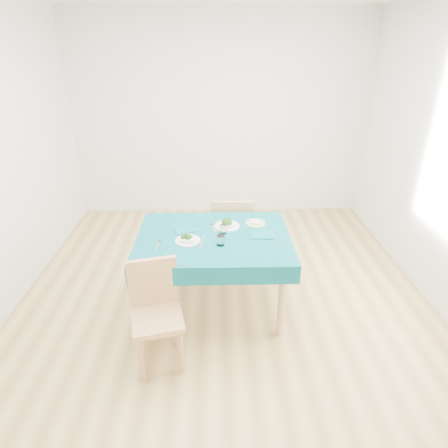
{
  "coord_description": "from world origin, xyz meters",
  "views": [
    {
      "loc": [
        -0.07,
        -2.94,
        2.28
      ],
      "look_at": [
        0.0,
        0.0,
        0.85
      ],
      "focal_mm": 30.0,
      "sensor_mm": 36.0,
      "label": 1
    }
  ],
  "objects_px": {
    "table": "(214,273)",
    "chair_far": "(232,221)",
    "bowl_near": "(188,238)",
    "chair_near": "(157,315)",
    "side_plate": "(256,223)",
    "bowl_far": "(227,223)"
  },
  "relations": [
    {
      "from": "table",
      "to": "chair_far",
      "type": "xyz_separation_m",
      "value": [
        0.2,
        0.76,
        0.17
      ]
    },
    {
      "from": "bowl_near",
      "to": "chair_near",
      "type": "bearing_deg",
      "value": -108.86
    },
    {
      "from": "table",
      "to": "side_plate",
      "type": "relative_size",
      "value": 7.01
    },
    {
      "from": "bowl_near",
      "to": "chair_far",
      "type": "bearing_deg",
      "value": 63.82
    },
    {
      "from": "chair_near",
      "to": "bowl_far",
      "type": "bearing_deg",
      "value": 45.02
    },
    {
      "from": "table",
      "to": "bowl_far",
      "type": "height_order",
      "value": "bowl_far"
    },
    {
      "from": "table",
      "to": "chair_near",
      "type": "height_order",
      "value": "chair_near"
    },
    {
      "from": "bowl_far",
      "to": "bowl_near",
      "type": "bearing_deg",
      "value": -141.18
    },
    {
      "from": "chair_near",
      "to": "chair_far",
      "type": "bearing_deg",
      "value": 53.85
    },
    {
      "from": "bowl_far",
      "to": "chair_far",
      "type": "bearing_deg",
      "value": 82.54
    },
    {
      "from": "bowl_far",
      "to": "side_plate",
      "type": "relative_size",
      "value": 1.22
    },
    {
      "from": "chair_near",
      "to": "bowl_near",
      "type": "relative_size",
      "value": 4.34
    },
    {
      "from": "chair_far",
      "to": "bowl_far",
      "type": "xyz_separation_m",
      "value": [
        -0.08,
        -0.58,
        0.25
      ]
    },
    {
      "from": "chair_near",
      "to": "side_plate",
      "type": "relative_size",
      "value": 4.9
    },
    {
      "from": "bowl_near",
      "to": "table",
      "type": "bearing_deg",
      "value": 21.98
    },
    {
      "from": "chair_near",
      "to": "bowl_far",
      "type": "height_order",
      "value": "chair_near"
    },
    {
      "from": "chair_near",
      "to": "bowl_far",
      "type": "distance_m",
      "value": 1.08
    },
    {
      "from": "bowl_far",
      "to": "side_plate",
      "type": "bearing_deg",
      "value": 11.91
    },
    {
      "from": "table",
      "to": "chair_far",
      "type": "distance_m",
      "value": 0.81
    },
    {
      "from": "chair_near",
      "to": "side_plate",
      "type": "bearing_deg",
      "value": 35.81
    },
    {
      "from": "bowl_near",
      "to": "side_plate",
      "type": "relative_size",
      "value": 1.13
    },
    {
      "from": "chair_near",
      "to": "side_plate",
      "type": "xyz_separation_m",
      "value": [
        0.82,
        0.93,
        0.3
      ]
    }
  ]
}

